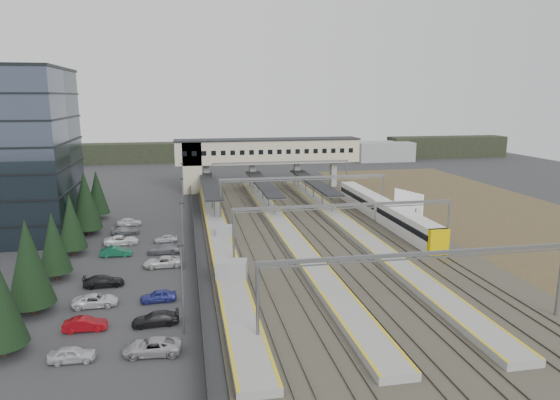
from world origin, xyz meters
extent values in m
plane|color=#2B2B2D|center=(0.00, 0.00, 0.00)|extent=(220.00, 220.00, 0.00)
cylinder|color=black|center=(-22.00, -26.00, 0.60)|extent=(0.44, 0.44, 1.20)
cylinder|color=black|center=(-22.00, -18.00, 0.60)|extent=(0.44, 0.44, 1.20)
cone|color=black|center=(-22.00, -18.00, 5.10)|extent=(4.26, 4.26, 8.20)
cylinder|color=black|center=(-22.00, -9.00, 0.60)|extent=(0.44, 0.44, 1.20)
cone|color=black|center=(-22.00, -9.00, 4.40)|extent=(3.54, 3.54, 6.80)
cylinder|color=black|center=(-22.00, 0.00, 0.60)|extent=(0.44, 0.44, 1.20)
cone|color=black|center=(-22.00, 0.00, 4.50)|extent=(3.64, 3.64, 7.00)
cylinder|color=black|center=(-22.00, 10.00, 0.60)|extent=(0.44, 0.44, 1.20)
cone|color=black|center=(-22.00, 10.00, 5.25)|extent=(4.42, 4.42, 8.50)
cylinder|color=black|center=(-22.00, 20.00, 0.60)|extent=(0.44, 0.44, 1.20)
cone|color=black|center=(-22.00, 20.00, 4.60)|extent=(3.74, 3.74, 7.20)
imported|color=silver|center=(-16.50, -28.00, 0.60)|extent=(3.57, 1.51, 1.20)
imported|color=maroon|center=(-16.50, -22.70, 0.61)|extent=(3.70, 1.31, 1.22)
imported|color=silver|center=(-16.50, -17.40, 0.60)|extent=(4.36, 2.14, 1.19)
imported|color=black|center=(-16.50, -12.10, 0.62)|extent=(4.33, 1.96, 1.23)
imported|color=#124F35|center=(-16.50, -1.50, 0.64)|extent=(3.96, 1.53, 1.29)
imported|color=white|center=(-16.50, 3.80, 0.64)|extent=(4.70, 2.35, 1.28)
imported|color=slate|center=(-16.50, 9.10, 0.59)|extent=(4.20, 1.99, 1.18)
imported|color=silver|center=(-16.50, 14.40, 0.65)|extent=(3.88, 1.75, 1.29)
imported|color=#9F9EA3|center=(-10.50, -28.00, 0.64)|extent=(4.79, 2.53, 1.28)
imported|color=black|center=(-10.50, -22.70, 0.60)|extent=(4.24, 1.90, 1.21)
imported|color=navy|center=(-10.50, -17.40, 0.61)|extent=(3.63, 1.62, 1.21)
imported|color=silver|center=(-10.50, -6.80, 0.64)|extent=(4.67, 2.26, 1.28)
imported|color=slate|center=(-10.50, -1.50, 0.63)|extent=(4.36, 1.82, 1.26)
imported|color=#A7A8AD|center=(-10.50, 3.80, 0.56)|extent=(3.35, 1.46, 1.12)
cylinder|color=slate|center=(-8.00, -25.00, 4.00)|extent=(0.16, 0.16, 8.00)
cube|color=black|center=(-8.00, -25.00, 8.00)|extent=(0.50, 0.25, 0.15)
cylinder|color=slate|center=(-8.00, -8.00, 4.00)|extent=(0.16, 0.16, 8.00)
cube|color=black|center=(-8.00, -8.00, 8.00)|extent=(0.50, 0.25, 0.15)
cylinder|color=slate|center=(-8.00, 10.00, 4.00)|extent=(0.16, 0.16, 8.00)
cube|color=black|center=(-8.00, 10.00, 8.00)|extent=(0.50, 0.25, 0.15)
cylinder|color=slate|center=(-8.00, 28.00, 4.00)|extent=(0.16, 0.16, 8.00)
cube|color=black|center=(-8.00, 28.00, 8.00)|extent=(0.50, 0.25, 0.15)
cube|color=#26282B|center=(-6.50, 5.00, 1.00)|extent=(0.08, 90.00, 2.00)
cube|color=gray|center=(-2.85, -14.16, 1.35)|extent=(3.65, 2.98, 2.70)
cube|color=gray|center=(-2.14, 3.12, 1.08)|extent=(2.69, 2.38, 2.16)
cube|color=#343128|center=(12.00, 5.00, 0.10)|extent=(34.00, 90.00, 0.20)
cube|color=#59544C|center=(-0.72, 5.00, 0.28)|extent=(0.08, 90.00, 0.14)
cube|color=#59544C|center=(0.72, 5.00, 0.28)|extent=(0.08, 90.00, 0.14)
cube|color=#59544C|center=(3.28, 5.00, 0.28)|extent=(0.08, 90.00, 0.14)
cube|color=#59544C|center=(4.72, 5.00, 0.28)|extent=(0.08, 90.00, 0.14)
cube|color=#59544C|center=(9.28, 5.00, 0.28)|extent=(0.08, 90.00, 0.14)
cube|color=#59544C|center=(10.72, 5.00, 0.28)|extent=(0.08, 90.00, 0.14)
cube|color=#59544C|center=(13.28, 5.00, 0.28)|extent=(0.08, 90.00, 0.14)
cube|color=#59544C|center=(14.72, 5.00, 0.28)|extent=(0.08, 90.00, 0.14)
cube|color=#59544C|center=(19.28, 5.00, 0.28)|extent=(0.08, 90.00, 0.14)
cube|color=#59544C|center=(20.72, 5.00, 0.28)|extent=(0.08, 90.00, 0.14)
cube|color=#59544C|center=(23.28, 5.00, 0.28)|extent=(0.08, 90.00, 0.14)
cube|color=#59544C|center=(24.72, 5.00, 0.28)|extent=(0.08, 90.00, 0.14)
cube|color=gray|center=(-3.00, 5.00, 0.45)|extent=(3.20, 82.00, 0.90)
cube|color=gold|center=(-4.45, 5.00, 0.91)|extent=(0.25, 82.00, 0.02)
cube|color=gold|center=(-1.55, 5.00, 0.91)|extent=(0.25, 82.00, 0.02)
cube|color=gray|center=(7.00, 5.00, 0.45)|extent=(3.20, 82.00, 0.90)
cube|color=gold|center=(5.55, 5.00, 0.91)|extent=(0.25, 82.00, 0.02)
cube|color=gold|center=(8.45, 5.00, 0.91)|extent=(0.25, 82.00, 0.02)
cube|color=gray|center=(17.00, 5.00, 0.45)|extent=(3.20, 82.00, 0.90)
cube|color=gold|center=(15.55, 5.00, 0.91)|extent=(0.25, 82.00, 0.02)
cube|color=gold|center=(18.45, 5.00, 0.91)|extent=(0.25, 82.00, 0.02)
cube|color=black|center=(-3.00, 27.00, 4.00)|extent=(3.00, 30.00, 0.25)
cube|color=slate|center=(-3.00, 27.00, 3.85)|extent=(3.10, 30.00, 0.12)
cylinder|color=slate|center=(-3.00, 14.00, 2.40)|extent=(0.20, 0.20, 3.10)
cylinder|color=slate|center=(-3.00, 20.50, 2.40)|extent=(0.20, 0.20, 3.10)
cylinder|color=slate|center=(-3.00, 27.00, 2.40)|extent=(0.20, 0.20, 3.10)
cylinder|color=slate|center=(-3.00, 33.50, 2.40)|extent=(0.20, 0.20, 3.10)
cylinder|color=slate|center=(-3.00, 40.00, 2.40)|extent=(0.20, 0.20, 3.10)
cube|color=black|center=(7.00, 27.00, 4.00)|extent=(3.00, 30.00, 0.25)
cube|color=slate|center=(7.00, 27.00, 3.85)|extent=(3.10, 30.00, 0.12)
cylinder|color=slate|center=(7.00, 14.00, 2.40)|extent=(0.20, 0.20, 3.10)
cylinder|color=slate|center=(7.00, 20.50, 2.40)|extent=(0.20, 0.20, 3.10)
cylinder|color=slate|center=(7.00, 27.00, 2.40)|extent=(0.20, 0.20, 3.10)
cylinder|color=slate|center=(7.00, 33.50, 2.40)|extent=(0.20, 0.20, 3.10)
cylinder|color=slate|center=(7.00, 40.00, 2.40)|extent=(0.20, 0.20, 3.10)
cube|color=black|center=(17.00, 27.00, 4.00)|extent=(3.00, 30.00, 0.25)
cube|color=slate|center=(17.00, 27.00, 3.85)|extent=(3.10, 30.00, 0.12)
cylinder|color=slate|center=(17.00, 14.00, 2.40)|extent=(0.20, 0.20, 3.10)
cylinder|color=slate|center=(17.00, 20.50, 2.40)|extent=(0.20, 0.20, 3.10)
cylinder|color=slate|center=(17.00, 27.00, 2.40)|extent=(0.20, 0.20, 3.10)
cylinder|color=slate|center=(17.00, 33.50, 2.40)|extent=(0.20, 0.20, 3.10)
cylinder|color=slate|center=(17.00, 40.00, 2.40)|extent=(0.20, 0.20, 3.10)
cube|color=#BFB493|center=(10.50, 42.00, 8.50)|extent=(40.00, 6.00, 5.00)
cube|color=black|center=(10.50, 42.00, 11.05)|extent=(40.40, 6.40, 0.30)
cube|color=#BFB493|center=(-6.00, 42.00, 5.50)|extent=(4.00, 6.00, 11.00)
cube|color=black|center=(-7.50, 38.98, 8.60)|extent=(1.00, 0.06, 1.00)
cube|color=black|center=(-5.50, 38.98, 8.60)|extent=(1.00, 0.06, 1.00)
cube|color=black|center=(-3.50, 38.98, 8.60)|extent=(1.00, 0.06, 1.00)
cube|color=black|center=(-1.50, 38.98, 8.60)|extent=(1.00, 0.06, 1.00)
cube|color=black|center=(0.50, 38.98, 8.60)|extent=(1.00, 0.06, 1.00)
cube|color=black|center=(2.50, 38.98, 8.60)|extent=(1.00, 0.06, 1.00)
cube|color=black|center=(4.50, 38.98, 8.60)|extent=(1.00, 0.06, 1.00)
cube|color=black|center=(6.50, 38.98, 8.60)|extent=(1.00, 0.06, 1.00)
cube|color=black|center=(8.50, 38.98, 8.60)|extent=(1.00, 0.06, 1.00)
cube|color=black|center=(10.50, 38.98, 8.60)|extent=(1.00, 0.06, 1.00)
cube|color=black|center=(12.50, 38.98, 8.60)|extent=(1.00, 0.06, 1.00)
cube|color=black|center=(14.50, 38.98, 8.60)|extent=(1.00, 0.06, 1.00)
cube|color=black|center=(16.50, 38.98, 8.60)|extent=(1.00, 0.06, 1.00)
cube|color=black|center=(18.50, 38.98, 8.60)|extent=(1.00, 0.06, 1.00)
cube|color=black|center=(20.50, 38.98, 8.60)|extent=(1.00, 0.06, 1.00)
cube|color=black|center=(22.50, 38.98, 8.60)|extent=(1.00, 0.06, 1.00)
cube|color=black|center=(24.50, 38.98, 8.60)|extent=(1.00, 0.06, 1.00)
cube|color=black|center=(26.50, 38.98, 8.60)|extent=(1.00, 0.06, 1.00)
cube|color=black|center=(28.50, 38.98, 8.60)|extent=(1.00, 0.06, 1.00)
cube|color=gray|center=(-4.50, 42.00, 3.00)|extent=(1.20, 1.60, 6.00)
cube|color=gray|center=(-3.00, 42.00, 3.00)|extent=(1.20, 1.60, 6.00)
cube|color=gray|center=(7.00, 42.00, 3.00)|extent=(1.20, 1.60, 6.00)
cube|color=gray|center=(17.00, 42.00, 3.00)|extent=(1.20, 1.60, 6.00)
cube|color=gray|center=(25.50, 42.00, 3.00)|extent=(1.20, 1.60, 6.00)
cylinder|color=slate|center=(-2.00, -28.00, 3.50)|extent=(0.28, 0.28, 7.00)
cylinder|color=slate|center=(26.00, -28.00, 3.50)|extent=(0.28, 0.28, 7.00)
cube|color=slate|center=(12.00, -28.00, 7.00)|extent=(28.40, 0.25, 0.35)
cube|color=slate|center=(12.00, -28.00, 6.60)|extent=(28.40, 0.12, 0.12)
cylinder|color=slate|center=(-2.00, -8.00, 3.50)|extent=(0.28, 0.28, 7.00)
cylinder|color=slate|center=(26.00, -8.00, 3.50)|extent=(0.28, 0.28, 7.00)
cube|color=slate|center=(12.00, -8.00, 7.00)|extent=(28.40, 0.25, 0.35)
cube|color=slate|center=(12.00, -8.00, 6.60)|extent=(28.40, 0.12, 0.12)
cylinder|color=slate|center=(-2.00, 14.00, 3.50)|extent=(0.28, 0.28, 7.00)
cylinder|color=slate|center=(26.00, 14.00, 3.50)|extent=(0.28, 0.28, 7.00)
cube|color=slate|center=(12.00, 14.00, 7.00)|extent=(28.40, 0.25, 0.35)
cube|color=slate|center=(12.00, 14.00, 6.60)|extent=(28.40, 0.12, 0.12)
cylinder|color=slate|center=(-2.00, 34.00, 3.50)|extent=(0.28, 0.28, 7.00)
cylinder|color=slate|center=(26.00, 34.00, 3.50)|extent=(0.28, 0.28, 7.00)
cube|color=slate|center=(12.00, 34.00, 7.00)|extent=(28.40, 0.25, 0.35)
cube|color=slate|center=(12.00, 34.00, 6.60)|extent=(28.40, 0.12, 0.12)
cube|color=silver|center=(24.00, -0.39, 1.97)|extent=(2.63, 18.16, 3.38)
cube|color=black|center=(24.00, -0.39, 2.34)|extent=(2.68, 17.56, 0.84)
cube|color=slate|center=(24.00, -0.39, 0.52)|extent=(2.25, 16.76, 0.47)
cube|color=silver|center=(24.00, 18.37, 1.97)|extent=(2.63, 18.16, 3.38)
cube|color=black|center=(24.00, 18.37, 2.34)|extent=(2.68, 17.56, 0.84)
cube|color=slate|center=(24.00, 18.37, 0.52)|extent=(2.25, 16.76, 0.47)
cube|color=#D1B300|center=(24.00, -9.37, 1.97)|extent=(2.65, 0.90, 3.38)
cylinder|color=slate|center=(26.97, 3.30, 1.72)|extent=(0.20, 0.20, 3.45)
cylinder|color=slate|center=(26.97, 8.76, 1.72)|extent=(0.20, 0.20, 3.45)
cube|color=white|center=(26.97, 6.03, 3.96)|extent=(2.03, 6.22, 3.23)
cube|color=#433920|center=(45.00, 5.00, 0.03)|extent=(34.00, 120.00, 0.06)
cube|color=black|center=(-10.00, 95.00, 3.00)|extent=(60.00, 8.00, 6.00)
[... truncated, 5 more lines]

